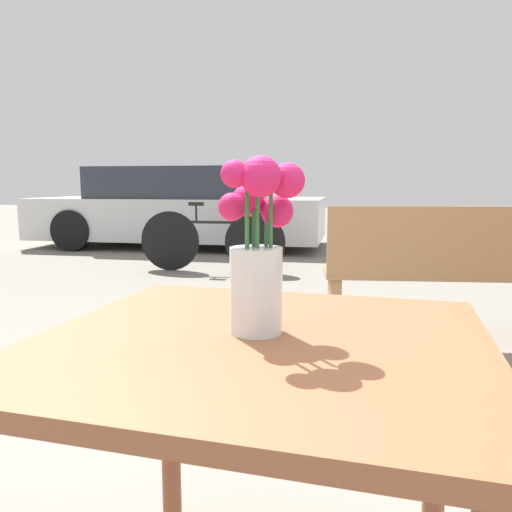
# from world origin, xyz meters

# --- Properties ---
(table_front) EXTENTS (0.83, 0.79, 0.70)m
(table_front) POSITION_xyz_m (0.00, 0.00, 0.59)
(table_front) COLOR brown
(table_front) RESTS_ON ground_plane
(flower_vase) EXTENTS (0.15, 0.14, 0.31)m
(flower_vase) POSITION_xyz_m (-0.01, 0.02, 0.84)
(flower_vase) COLOR silver
(flower_vase) RESTS_ON table_front
(bench_middle) EXTENTS (1.75, 0.56, 0.85)m
(bench_middle) POSITION_xyz_m (0.84, 2.18, 0.47)
(bench_middle) COLOR #9E7047
(bench_middle) RESTS_ON ground_plane
(bicycle) EXTENTS (1.64, 0.44, 0.77)m
(bicycle) POSITION_xyz_m (-1.42, 4.46, 0.35)
(bicycle) COLOR black
(bicycle) RESTS_ON ground_plane
(parked_car) EXTENTS (4.45, 1.97, 1.22)m
(parked_car) POSITION_xyz_m (-2.57, 6.64, 0.59)
(parked_car) COLOR silver
(parked_car) RESTS_ON ground_plane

